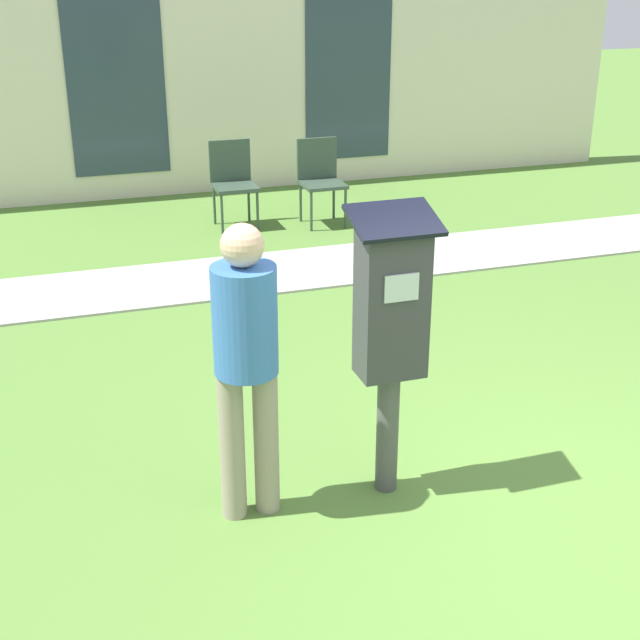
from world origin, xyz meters
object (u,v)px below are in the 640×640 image
at_px(parking_meter, 391,317).
at_px(person_standing, 246,352).
at_px(outdoor_chair_middle, 320,174).
at_px(outdoor_chair_left, 233,177).

relative_size(parking_meter, person_standing, 1.01).
bearing_deg(person_standing, parking_meter, -26.52).
distance_m(parking_meter, person_standing, 0.77).
xyz_separation_m(person_standing, outdoor_chair_middle, (2.03, 5.00, -0.40)).
distance_m(parking_meter, outdoor_chair_middle, 5.20).
height_order(parking_meter, outdoor_chair_middle, parking_meter).
bearing_deg(outdoor_chair_middle, outdoor_chair_left, -177.94).
bearing_deg(parking_meter, person_standing, 178.89).
relative_size(person_standing, outdoor_chair_middle, 1.76).
bearing_deg(outdoor_chair_middle, person_standing, -98.07).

